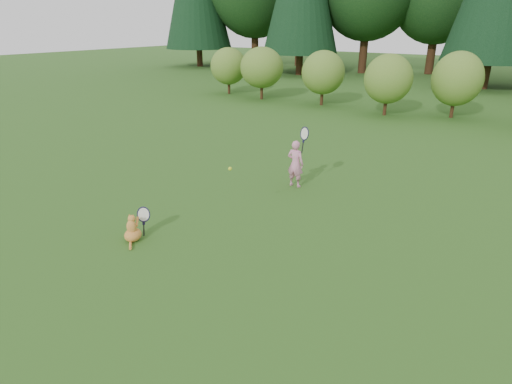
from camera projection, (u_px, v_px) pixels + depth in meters
The scene contains 5 objects.
ground at pixel (222, 239), 7.69m from camera, with size 100.00×100.00×0.00m, color #254E16.
shrub_row at pixel (423, 82), 17.14m from camera, with size 28.00×3.00×2.80m, color #567D26, non-canonical shape.
child at pixel (296, 163), 9.96m from camera, with size 0.63×0.37×1.67m.
cat at pixel (133, 227), 7.58m from camera, with size 0.50×0.74×0.68m.
tennis_ball at pixel (230, 169), 7.92m from camera, with size 0.07×0.07×0.07m.
Camera 1 is at (4.36, -5.29, 3.64)m, focal length 30.00 mm.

